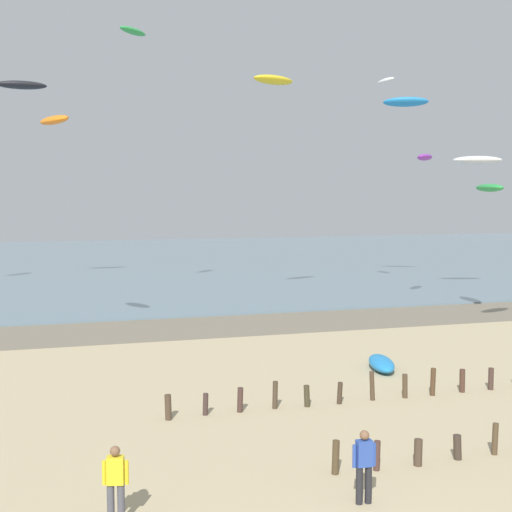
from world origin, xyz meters
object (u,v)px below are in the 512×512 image
kite_aloft_2 (406,102)px  kite_aloft_5 (425,157)px  grounded_kite (381,363)px  kite_aloft_1 (489,188)px  kite_aloft_6 (133,31)px  person_mid_beach (364,464)px  kite_aloft_9 (273,80)px  kite_aloft_3 (386,81)px  person_nearest_camera (116,482)px  kite_aloft_0 (478,160)px  kite_aloft_4 (21,85)px  kite_aloft_10 (54,120)px

kite_aloft_2 → kite_aloft_5: bearing=-85.6°
grounded_kite → kite_aloft_1: bearing=143.5°
kite_aloft_6 → person_mid_beach: bearing=-135.4°
kite_aloft_1 → kite_aloft_2: (2.72, 14.80, 6.60)m
grounded_kite → kite_aloft_9: kite_aloft_9 is taller
kite_aloft_5 → kite_aloft_9: bearing=-70.9°
kite_aloft_2 → kite_aloft_3: size_ratio=1.66×
person_nearest_camera → kite_aloft_6: size_ratio=0.67×
kite_aloft_6 → kite_aloft_9: kite_aloft_6 is taller
kite_aloft_0 → kite_aloft_2: (-2.32, 6.06, 4.61)m
grounded_kite → kite_aloft_2: (13.29, 23.16, 13.76)m
person_nearest_camera → kite_aloft_2: (24.78, 33.70, 13.10)m
kite_aloft_4 → kite_aloft_9: bearing=138.8°
kite_aloft_2 → kite_aloft_4: size_ratio=0.95×
person_mid_beach → kite_aloft_9: (6.81, 28.11, 13.22)m
kite_aloft_2 → kite_aloft_6: size_ratio=1.32×
person_nearest_camera → kite_aloft_5: size_ratio=0.76×
kite_aloft_4 → person_nearest_camera: bearing=91.7°
person_nearest_camera → kite_aloft_3: (20.73, 28.98, 13.77)m
kite_aloft_2 → kite_aloft_4: 28.38m
kite_aloft_9 → kite_aloft_10: 15.71m
grounded_kite → kite_aloft_6: size_ratio=1.00×
kite_aloft_1 → kite_aloft_9: kite_aloft_9 is taller
kite_aloft_2 → kite_aloft_3: bearing=-104.3°
kite_aloft_6 → kite_aloft_2: bearing=-42.2°
kite_aloft_3 → grounded_kite: bearing=-28.8°
person_nearest_camera → grounded_kite: size_ratio=0.67×
kite_aloft_6 → kite_aloft_4: bearing=83.8°
kite_aloft_2 → kite_aloft_4: bearing=-166.0°
kite_aloft_1 → kite_aloft_2: kite_aloft_2 is taller
kite_aloft_4 → kite_aloft_6: (7.14, -8.06, 2.51)m
person_mid_beach → kite_aloft_3: kite_aloft_3 is taller
kite_aloft_3 → kite_aloft_4: bearing=-116.6°
person_nearest_camera → kite_aloft_5: bearing=48.7°
kite_aloft_2 → person_nearest_camera: bearing=-100.0°
person_mid_beach → kite_aloft_10: bearing=107.4°
kite_aloft_6 → kite_aloft_0: bearing=-57.8°
person_nearest_camera → person_mid_beach: 5.54m
kite_aloft_10 → kite_aloft_1: bearing=-117.1°
kite_aloft_3 → kite_aloft_6: size_ratio=0.80×
kite_aloft_10 → grounded_kite: bearing=-151.7°
kite_aloft_0 → kite_aloft_4: (-30.03, 12.11, 5.55)m
kite_aloft_0 → kite_aloft_4: 32.85m
person_mid_beach → kite_aloft_1: (16.55, 19.48, 6.50)m
grounded_kite → kite_aloft_0: size_ratio=0.75×
person_mid_beach → kite_aloft_4: kite_aloft_4 is taller
kite_aloft_1 → kite_aloft_10: (-22.95, 0.95, 3.10)m
kite_aloft_2 → kite_aloft_9: kite_aloft_2 is taller
kite_aloft_0 → kite_aloft_6: bearing=3.9°
grounded_kite → kite_aloft_1: kite_aloft_1 is taller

